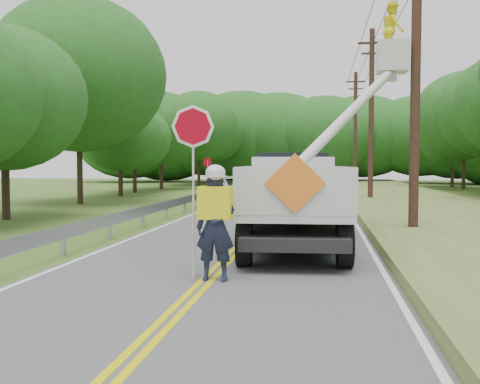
# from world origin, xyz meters

# --- Properties ---
(ground) EXTENTS (140.00, 140.00, 0.00)m
(ground) POSITION_xyz_m (0.00, 0.00, 0.00)
(ground) COLOR #455D1B
(ground) RESTS_ON ground
(road) EXTENTS (7.20, 96.00, 0.03)m
(road) POSITION_xyz_m (0.00, 14.00, 0.01)
(road) COLOR #4C4C4E
(road) RESTS_ON ground
(guardrail) EXTENTS (0.18, 48.00, 0.77)m
(guardrail) POSITION_xyz_m (-4.02, 14.91, 0.55)
(guardrail) COLOR #A4A8AC
(guardrail) RESTS_ON ground
(utility_poles) EXTENTS (1.60, 43.30, 10.00)m
(utility_poles) POSITION_xyz_m (5.00, 17.02, 5.27)
(utility_poles) COLOR black
(utility_poles) RESTS_ON ground
(tall_grass_verge) EXTENTS (7.00, 96.00, 0.30)m
(tall_grass_verge) POSITION_xyz_m (7.10, 14.00, 0.15)
(tall_grass_verge) COLOR #4C6229
(tall_grass_verge) RESTS_ON ground
(treeline_left) EXTENTS (10.18, 53.69, 11.43)m
(treeline_left) POSITION_xyz_m (-10.73, 28.26, 5.71)
(treeline_left) COLOR #332319
(treeline_left) RESTS_ON ground
(treeline_horizon) EXTENTS (57.85, 15.24, 11.90)m
(treeline_horizon) POSITION_xyz_m (0.72, 56.15, 5.50)
(treeline_horizon) COLOR #254D1B
(treeline_horizon) RESTS_ON ground
(flagger) EXTENTS (1.22, 0.52, 3.37)m
(flagger) POSITION_xyz_m (0.15, 1.72, 1.21)
(flagger) COLOR #191E33
(flagger) RESTS_ON road
(bucket_truck) EXTENTS (4.77, 7.56, 7.18)m
(bucket_truck) POSITION_xyz_m (1.57, 7.26, 1.63)
(bucket_truck) COLOR black
(bucket_truck) RESTS_ON road
(suv_silver) EXTENTS (4.09, 6.50, 1.67)m
(suv_silver) POSITION_xyz_m (-1.83, 17.24, 0.86)
(suv_silver) COLOR silver
(suv_silver) RESTS_ON road
(suv_darkgrey) EXTENTS (2.77, 5.77, 1.62)m
(suv_darkgrey) POSITION_xyz_m (-1.31, 26.37, 0.83)
(suv_darkgrey) COLOR #3E4046
(suv_darkgrey) RESTS_ON road
(stop_sign_permanent) EXTENTS (0.44, 0.38, 2.62)m
(stop_sign_permanent) POSITION_xyz_m (-4.25, 21.95, 1.75)
(stop_sign_permanent) COLOR #A4A8AC
(stop_sign_permanent) RESTS_ON ground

